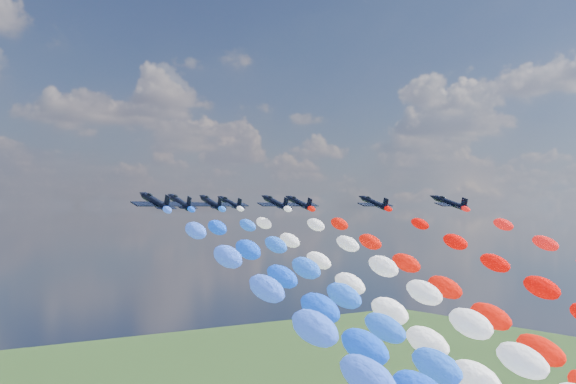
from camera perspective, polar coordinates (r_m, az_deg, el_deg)
jet_0 at (r=116.44m, az=-10.12°, el=-0.73°), size 8.46×11.13×5.09m
jet_1 at (r=131.32m, az=-8.27°, el=-0.78°), size 8.09×10.87×5.09m
jet_2 at (r=144.67m, az=-5.90°, el=-0.81°), size 8.18×10.94×5.09m
jet_3 at (r=147.62m, az=-0.97°, el=-0.82°), size 7.83×10.69×5.09m
jet_4 at (r=160.87m, az=-4.46°, el=-0.84°), size 8.19×10.94×5.09m
trail_4 at (r=113.52m, az=12.37°, el=-13.63°), size 6.02×124.41×54.38m
jet_5 at (r=154.62m, az=0.86°, el=-0.83°), size 7.90×10.73×5.09m
jet_6 at (r=155.47m, az=6.60°, el=-0.83°), size 8.10×10.88×5.09m
jet_7 at (r=152.82m, az=12.25°, el=-0.81°), size 8.40×11.09×5.09m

